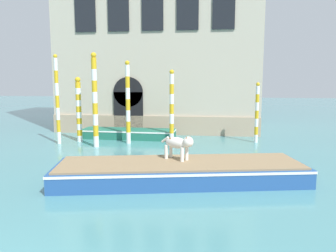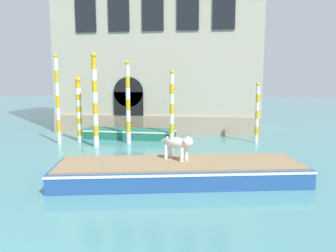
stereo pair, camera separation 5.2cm
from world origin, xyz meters
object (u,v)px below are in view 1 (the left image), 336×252
(mooring_pole_3, at_px, (95,100))
(mooring_pole_5, at_px, (172,106))
(boat_moored_near_palazzo, at_px, (128,133))
(mooring_pole_2, at_px, (128,102))
(mooring_pole_0, at_px, (257,112))
(dog_on_deck, at_px, (179,143))
(boat_foreground, at_px, (180,171))
(mooring_pole_1, at_px, (79,109))
(mooring_pole_4, at_px, (57,99))

(mooring_pole_3, xyz_separation_m, mooring_pole_5, (3.66, 1.55, -0.40))
(boat_moored_near_palazzo, xyz_separation_m, mooring_pole_2, (0.38, -1.46, 1.92))
(boat_moored_near_palazzo, bearing_deg, mooring_pole_0, -1.06)
(dog_on_deck, bearing_deg, boat_foreground, -44.00)
(boat_moored_near_palazzo, distance_m, mooring_pole_5, 3.32)
(mooring_pole_0, bearing_deg, mooring_pole_3, -164.60)
(mooring_pole_1, relative_size, mooring_pole_3, 0.75)
(mooring_pole_5, bearing_deg, mooring_pole_3, -156.99)
(dog_on_deck, distance_m, mooring_pole_3, 6.77)
(boat_moored_near_palazzo, relative_size, mooring_pole_5, 1.40)
(boat_foreground, xyz_separation_m, mooring_pole_1, (-6.15, 6.37, 1.43))
(mooring_pole_2, bearing_deg, mooring_pole_5, 10.21)
(dog_on_deck, height_order, mooring_pole_0, mooring_pole_0)
(boat_foreground, bearing_deg, mooring_pole_4, 129.84)
(mooring_pole_5, bearing_deg, mooring_pole_4, -169.98)
(boat_foreground, height_order, mooring_pole_5, mooring_pole_5)
(dog_on_deck, bearing_deg, mooring_pole_1, 165.18)
(mooring_pole_1, relative_size, mooring_pole_4, 0.75)
(boat_foreground, relative_size, mooring_pole_5, 2.19)
(mooring_pole_2, xyz_separation_m, mooring_pole_4, (-3.61, -0.63, 0.15))
(mooring_pole_2, height_order, mooring_pole_4, mooring_pole_4)
(mooring_pole_1, bearing_deg, boat_moored_near_palazzo, 28.44)
(boat_foreground, height_order, mooring_pole_3, mooring_pole_3)
(boat_foreground, height_order, mooring_pole_4, mooring_pole_4)
(mooring_pole_0, distance_m, mooring_pole_4, 10.57)
(boat_moored_near_palazzo, height_order, mooring_pole_4, mooring_pole_4)
(mooring_pole_2, bearing_deg, mooring_pole_3, -140.43)
(mooring_pole_2, bearing_deg, mooring_pole_0, 9.26)
(boat_moored_near_palazzo, bearing_deg, mooring_pole_2, -73.53)
(mooring_pole_2, distance_m, mooring_pole_4, 3.67)
(boat_foreground, height_order, mooring_pole_0, mooring_pole_0)
(mooring_pole_2, relative_size, mooring_pole_3, 0.93)
(mooring_pole_1, distance_m, mooring_pole_3, 2.01)
(mooring_pole_0, height_order, mooring_pole_4, mooring_pole_4)
(mooring_pole_4, height_order, mooring_pole_5, mooring_pole_4)
(mooring_pole_2, bearing_deg, boat_moored_near_palazzo, 104.68)
(dog_on_deck, xyz_separation_m, mooring_pole_0, (3.51, 7.03, 0.40))
(dog_on_deck, bearing_deg, mooring_pole_0, 93.69)
(boat_moored_near_palazzo, bearing_deg, boat_foreground, -62.20)
(mooring_pole_2, bearing_deg, mooring_pole_1, 176.74)
(mooring_pole_4, bearing_deg, boat_moored_near_palazzo, 32.96)
(mooring_pole_0, height_order, mooring_pole_1, mooring_pole_1)
(boat_foreground, bearing_deg, mooring_pole_3, 121.63)
(boat_foreground, relative_size, mooring_pole_3, 1.82)
(dog_on_deck, relative_size, boat_moored_near_palazzo, 0.22)
(mooring_pole_1, height_order, mooring_pole_4, mooring_pole_4)
(mooring_pole_1, bearing_deg, mooring_pole_0, 5.65)
(mooring_pole_2, bearing_deg, mooring_pole_4, -170.11)
(dog_on_deck, xyz_separation_m, boat_moored_near_palazzo, (-3.66, 7.38, -0.95))
(boat_foreground, bearing_deg, boat_moored_near_palazzo, 104.50)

